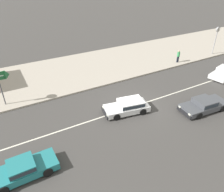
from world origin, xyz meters
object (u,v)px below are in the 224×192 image
sedan_teal_1 (22,169)px  sedan_dark_grey_3 (204,105)px  street_clock (217,34)px  pedestrian_mid_kerb (178,55)px  arrow_signboard (5,76)px  hatchback_white_0 (128,106)px

sedan_teal_1 → sedan_dark_grey_3: same height
street_clock → pedestrian_mid_kerb: size_ratio=2.36×
street_clock → pedestrian_mid_kerb: (-6.41, 0.14, -1.83)m
arrow_signboard → sedan_dark_grey_3: bearing=-32.4°
sedan_dark_grey_3 → street_clock: (11.95, 8.84, 2.36)m
street_clock → sedan_dark_grey_3: bearing=-143.5°
sedan_teal_1 → sedan_dark_grey_3: size_ratio=0.92×
hatchback_white_0 → street_clock: 18.95m
hatchback_white_0 → arrow_signboard: arrow_signboard is taller
sedan_teal_1 → pedestrian_mid_kerb: 22.30m
hatchback_white_0 → street_clock: bearing=18.1°
sedan_dark_grey_3 → pedestrian_mid_kerb: bearing=58.4°
street_clock → arrow_signboard: 26.42m
sedan_teal_1 → arrow_signboard: arrow_signboard is taller
sedan_dark_grey_3 → street_clock: street_clock is taller
sedan_teal_1 → street_clock: bearing=17.2°
sedan_dark_grey_3 → pedestrian_mid_kerb: pedestrian_mid_kerb is taller
hatchback_white_0 → sedan_dark_grey_3: 6.64m
sedan_teal_1 → arrow_signboard: size_ratio=1.29×
sedan_teal_1 → street_clock: size_ratio=1.12×
hatchback_white_0 → street_clock: street_clock is taller
pedestrian_mid_kerb → sedan_teal_1: bearing=-157.6°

